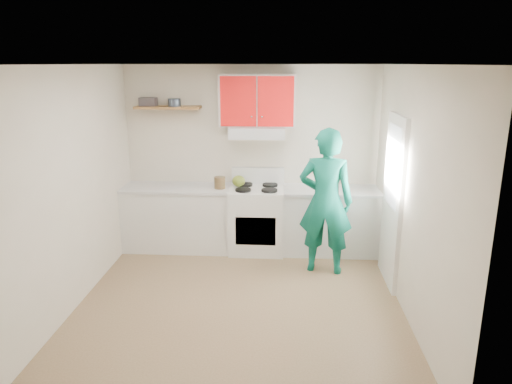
# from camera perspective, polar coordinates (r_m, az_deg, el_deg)

# --- Properties ---
(floor) EXTENTS (3.80, 3.80, 0.00)m
(floor) POSITION_cam_1_polar(r_m,az_deg,el_deg) (5.45, -1.98, -13.28)
(floor) COLOR brown
(floor) RESTS_ON ground
(ceiling) EXTENTS (3.60, 3.80, 0.04)m
(ceiling) POSITION_cam_1_polar(r_m,az_deg,el_deg) (4.78, -2.28, 15.21)
(ceiling) COLOR white
(ceiling) RESTS_ON floor
(back_wall) EXTENTS (3.60, 0.04, 2.60)m
(back_wall) POSITION_cam_1_polar(r_m,az_deg,el_deg) (6.81, -0.57, 4.25)
(back_wall) COLOR beige
(back_wall) RESTS_ON floor
(front_wall) EXTENTS (3.60, 0.04, 2.60)m
(front_wall) POSITION_cam_1_polar(r_m,az_deg,el_deg) (3.18, -5.47, -9.05)
(front_wall) COLOR beige
(front_wall) RESTS_ON floor
(left_wall) EXTENTS (0.04, 3.80, 2.60)m
(left_wall) POSITION_cam_1_polar(r_m,az_deg,el_deg) (5.44, -21.36, 0.33)
(left_wall) COLOR beige
(left_wall) RESTS_ON floor
(right_wall) EXTENTS (0.04, 3.80, 2.60)m
(right_wall) POSITION_cam_1_polar(r_m,az_deg,el_deg) (5.11, 18.39, -0.31)
(right_wall) COLOR beige
(right_wall) RESTS_ON floor
(door) EXTENTS (0.05, 0.85, 2.05)m
(door) POSITION_cam_1_polar(r_m,az_deg,el_deg) (5.83, 16.24, -1.05)
(door) COLOR white
(door) RESTS_ON floor
(door_glass) EXTENTS (0.01, 0.55, 0.95)m
(door_glass) POSITION_cam_1_polar(r_m,az_deg,el_deg) (5.73, 16.29, 3.03)
(door_glass) COLOR white
(door_glass) RESTS_ON door
(counter_left) EXTENTS (1.52, 0.60, 0.90)m
(counter_left) POSITION_cam_1_polar(r_m,az_deg,el_deg) (6.89, -9.40, -3.15)
(counter_left) COLOR silver
(counter_left) RESTS_ON floor
(counter_right) EXTENTS (1.32, 0.60, 0.90)m
(counter_right) POSITION_cam_1_polar(r_m,az_deg,el_deg) (6.75, 8.99, -3.51)
(counter_right) COLOR silver
(counter_right) RESTS_ON floor
(stove) EXTENTS (0.76, 0.65, 0.92)m
(stove) POSITION_cam_1_polar(r_m,az_deg,el_deg) (6.70, 0.11, -3.37)
(stove) COLOR white
(stove) RESTS_ON floor
(range_hood) EXTENTS (0.76, 0.44, 0.15)m
(range_hood) POSITION_cam_1_polar(r_m,az_deg,el_deg) (6.52, 0.17, 7.27)
(range_hood) COLOR silver
(range_hood) RESTS_ON back_wall
(upper_cabinets) EXTENTS (1.02, 0.33, 0.70)m
(upper_cabinets) POSITION_cam_1_polar(r_m,az_deg,el_deg) (6.53, 0.20, 11.04)
(upper_cabinets) COLOR red
(upper_cabinets) RESTS_ON back_wall
(shelf) EXTENTS (0.90, 0.30, 0.04)m
(shelf) POSITION_cam_1_polar(r_m,az_deg,el_deg) (6.74, -10.63, 10.06)
(shelf) COLOR brown
(shelf) RESTS_ON back_wall
(books) EXTENTS (0.23, 0.17, 0.12)m
(books) POSITION_cam_1_polar(r_m,az_deg,el_deg) (6.80, -12.95, 10.63)
(books) COLOR #473E42
(books) RESTS_ON shelf
(tin) EXTENTS (0.23, 0.23, 0.11)m
(tin) POSITION_cam_1_polar(r_m,az_deg,el_deg) (6.67, -9.87, 10.66)
(tin) COLOR #333D4C
(tin) RESTS_ON shelf
(kettle) EXTENTS (0.21, 0.21, 0.16)m
(kettle) POSITION_cam_1_polar(r_m,az_deg,el_deg) (6.66, -2.12, 1.35)
(kettle) COLOR olive
(kettle) RESTS_ON stove
(crock) EXTENTS (0.17, 0.17, 0.19)m
(crock) POSITION_cam_1_polar(r_m,az_deg,el_deg) (6.57, -4.42, 1.04)
(crock) COLOR brown
(crock) RESTS_ON counter_left
(cutting_board) EXTENTS (0.32, 0.24, 0.02)m
(cutting_board) POSITION_cam_1_polar(r_m,az_deg,el_deg) (6.51, 6.51, 0.09)
(cutting_board) COLOR olive
(cutting_board) RESTS_ON counter_right
(silicone_mat) EXTENTS (0.37, 0.33, 0.01)m
(silicone_mat) POSITION_cam_1_polar(r_m,az_deg,el_deg) (6.71, 13.03, 0.20)
(silicone_mat) COLOR red
(silicone_mat) RESTS_ON counter_right
(person) EXTENTS (0.74, 0.55, 1.87)m
(person) POSITION_cam_1_polar(r_m,az_deg,el_deg) (5.96, 8.45, -1.15)
(person) COLOR #0B6350
(person) RESTS_ON floor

